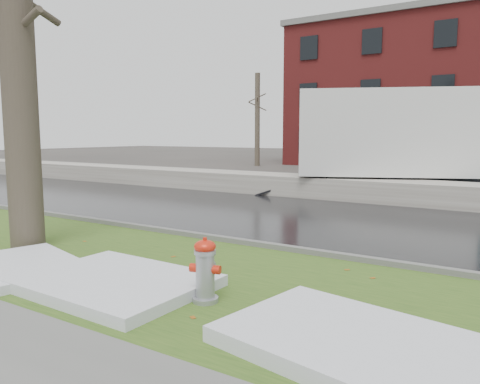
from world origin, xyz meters
The scene contains 15 objects.
ground centered at (0.00, 0.00, 0.00)m, with size 120.00×120.00×0.00m, color #47423D.
verge centered at (0.00, -1.25, 0.02)m, with size 60.00×4.50×0.04m, color #2D4B19.
road centered at (0.00, 4.50, 0.01)m, with size 60.00×7.00×0.03m, color black.
parking_lot centered at (0.00, 13.00, 0.01)m, with size 60.00×9.00×0.03m, color slate.
curb centered at (0.00, 1.00, 0.07)m, with size 60.00×0.15×0.14m, color slate.
snowbank centered at (0.00, 8.70, 0.38)m, with size 60.00×1.60×0.75m, color beige.
bg_tree_left centered at (-12.00, 22.00, 3.33)m, with size 1.40×1.62×6.50m.
bg_tree_center centered at (-6.00, 26.00, 3.33)m, with size 1.40×1.62×6.50m.
fire_hydrant centered at (1.22, -2.05, 0.51)m, with size 0.44×0.40×0.88m.
tree centered at (-3.53, -1.49, 4.07)m, with size 1.66×1.99×8.01m.
box_truck centered at (1.26, 10.58, 2.00)m, with size 11.11×6.26×3.78m.
worker centered at (-1.25, 9.02, 1.56)m, with size 0.59×0.39×1.62m, color black.
snow_patch_near centered at (-0.22, -2.30, 0.12)m, with size 2.60×2.00×0.16m, color silver.
snow_patch_far centered at (-2.18, -2.50, 0.11)m, with size 2.20×1.60×0.14m, color silver.
snow_patch_side centered at (3.46, -2.40, 0.13)m, with size 2.80×1.80×0.18m, color silver.
Camera 1 is at (4.82, -6.88, 2.26)m, focal length 35.00 mm.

